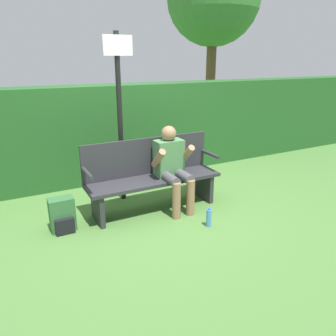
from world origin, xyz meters
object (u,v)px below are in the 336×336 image
water_bottle (209,218)px  signpost (120,109)px  park_bench (152,175)px  person_seated (172,164)px  backpack (62,215)px

water_bottle → signpost: signpost is taller
park_bench → person_seated: size_ratio=1.61×
person_seated → park_bench: bearing=151.1°
park_bench → backpack: bearing=-176.1°
park_bench → water_bottle: (0.38, -0.82, -0.36)m
backpack → water_bottle: (1.60, -0.73, -0.08)m
backpack → signpost: bearing=30.0°
person_seated → signpost: (-0.49, 0.61, 0.69)m
backpack → water_bottle: bearing=-24.6°
water_bottle → backpack: bearing=155.4°
park_bench → signpost: bearing=117.4°
park_bench → signpost: (-0.25, 0.48, 0.84)m
signpost → backpack: bearing=-150.0°
park_bench → backpack: size_ratio=4.43×
person_seated → backpack: 1.52m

